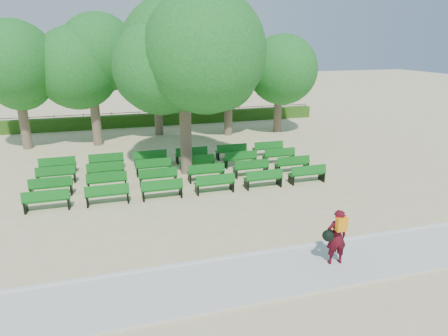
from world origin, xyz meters
The scene contains 9 objects.
ground centered at (0.00, 0.00, 0.00)m, with size 120.00×120.00×0.00m, color #CFBC89.
paving centered at (0.00, -7.40, 0.03)m, with size 30.00×2.20×0.06m, color silver.
curb centered at (0.00, -6.25, 0.05)m, with size 30.00×0.12×0.10m, color silver.
hedge centered at (0.00, 14.00, 0.45)m, with size 26.00×0.70×0.90m, color #2C5616.
fence centered at (0.00, 14.40, 0.00)m, with size 26.00×0.10×1.02m, color black, non-canonical shape.
tree_line centered at (0.00, 10.00, 0.00)m, with size 21.80×6.80×7.04m, color #1D6E23, non-canonical shape.
bench_array centered at (-0.32, 1.48, 0.09)m, with size 1.71×0.62×1.06m.
tree_among centered at (0.17, 2.06, 5.16)m, with size 5.68×5.68×7.74m.
person centered at (2.58, -7.42, 0.92)m, with size 0.80×0.49×1.66m.
Camera 1 is at (-3.33, -16.25, 6.21)m, focal length 32.00 mm.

